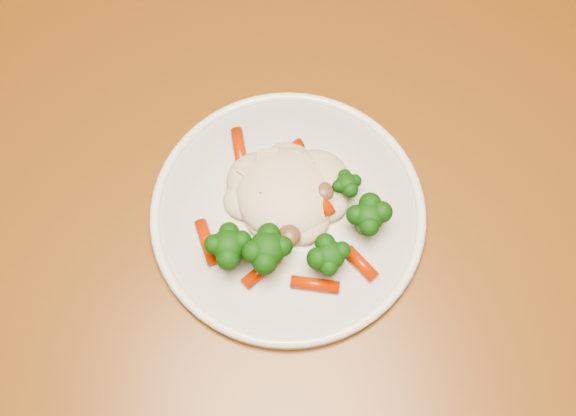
# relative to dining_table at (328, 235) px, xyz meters

# --- Properties ---
(dining_table) EXTENTS (1.51, 1.26, 0.75)m
(dining_table) POSITION_rel_dining_table_xyz_m (0.00, 0.00, 0.00)
(dining_table) COLOR brown
(dining_table) RESTS_ON ground
(plate) EXTENTS (0.27, 0.27, 0.01)m
(plate) POSITION_rel_dining_table_xyz_m (-0.05, -0.01, 0.10)
(plate) COLOR silver
(plate) RESTS_ON dining_table
(meal) EXTENTS (0.19, 0.18, 0.05)m
(meal) POSITION_rel_dining_table_xyz_m (-0.05, -0.02, 0.12)
(meal) COLOR beige
(meal) RESTS_ON plate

